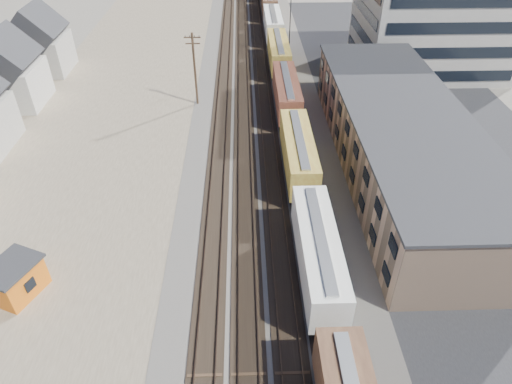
{
  "coord_description": "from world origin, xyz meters",
  "views": [
    {
      "loc": [
        -2.02,
        -17.42,
        28.8
      ],
      "look_at": [
        -0.98,
        16.92,
        3.0
      ],
      "focal_mm": 32.0,
      "sensor_mm": 36.0,
      "label": 1
    }
  ],
  "objects_px": {
    "maintenance_shed": "(16,279)",
    "freight_train": "(282,71)",
    "parked_car_blue": "(395,64)",
    "utility_pole_north": "(195,68)"
  },
  "relations": [
    {
      "from": "maintenance_shed",
      "to": "freight_train",
      "type": "bearing_deg",
      "value": 58.27
    },
    {
      "from": "freight_train",
      "to": "maintenance_shed",
      "type": "relative_size",
      "value": 23.1
    },
    {
      "from": "freight_train",
      "to": "parked_car_blue",
      "type": "distance_m",
      "value": 20.37
    },
    {
      "from": "maintenance_shed",
      "to": "utility_pole_north",
      "type": "bearing_deg",
      "value": 70.86
    },
    {
      "from": "freight_train",
      "to": "utility_pole_north",
      "type": "xyz_separation_m",
      "value": [
        -12.3,
        -4.92,
        2.5
      ]
    },
    {
      "from": "freight_train",
      "to": "parked_car_blue",
      "type": "bearing_deg",
      "value": 19.9
    },
    {
      "from": "freight_train",
      "to": "utility_pole_north",
      "type": "relative_size",
      "value": 11.97
    },
    {
      "from": "freight_train",
      "to": "maintenance_shed",
      "type": "height_order",
      "value": "freight_train"
    },
    {
      "from": "freight_train",
      "to": "utility_pole_north",
      "type": "bearing_deg",
      "value": -158.2
    },
    {
      "from": "freight_train",
      "to": "parked_car_blue",
      "type": "xyz_separation_m",
      "value": [
        19.07,
        6.9,
        -1.95
      ]
    }
  ]
}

